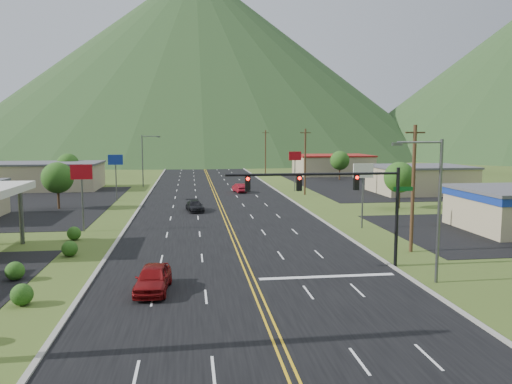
{
  "coord_description": "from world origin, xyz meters",
  "views": [
    {
      "loc": [
        -3.79,
        -18.8,
        9.37
      ],
      "look_at": [
        1.61,
        21.89,
        4.5
      ],
      "focal_mm": 35.0,
      "sensor_mm": 36.0,
      "label": 1
    }
  ],
  "objects": [
    {
      "name": "utility_pole_d",
      "position": [
        13.5,
        135.0,
        5.13
      ],
      "size": [
        1.6,
        0.28,
        10.0
      ],
      "color": "#382314",
      "rests_on": "ground"
    },
    {
      "name": "mountain_n",
      "position": [
        0.0,
        220.0,
        42.5
      ],
      "size": [
        220.0,
        220.0,
        85.0
      ],
      "primitive_type": "cone",
      "color": "#1F3C1B",
      "rests_on": "ground"
    },
    {
      "name": "pole_sign_east_b",
      "position": [
        13.0,
        60.0,
        5.05
      ],
      "size": [
        2.0,
        0.18,
        6.4
      ],
      "color": "#59595E",
      "rests_on": "ground"
    },
    {
      "name": "building_east_mid",
      "position": [
        32.0,
        55.0,
        2.16
      ],
      "size": [
        14.4,
        11.4,
        4.3
      ],
      "color": "tan",
      "rests_on": "ground"
    },
    {
      "name": "car_red_far",
      "position": [
        3.94,
        59.2,
        0.7
      ],
      "size": [
        2.18,
        4.45,
        1.41
      ],
      "primitive_type": "imported",
      "rotation": [
        0.0,
        0.0,
        3.31
      ],
      "color": "maroon",
      "rests_on": "ground"
    },
    {
      "name": "traffic_signal",
      "position": [
        6.48,
        14.0,
        5.33
      ],
      "size": [
        13.1,
        0.43,
        7.0
      ],
      "color": "black",
      "rests_on": "ground"
    },
    {
      "name": "pole_sign_east_a",
      "position": [
        13.0,
        28.0,
        5.05
      ],
      "size": [
        2.0,
        0.18,
        6.4
      ],
      "color": "#59595E",
      "rests_on": "ground"
    },
    {
      "name": "pole_sign_west_a",
      "position": [
        -14.0,
        30.0,
        5.05
      ],
      "size": [
        2.0,
        0.18,
        6.4
      ],
      "color": "#59595E",
      "rests_on": "ground"
    },
    {
      "name": "streetlight_east",
      "position": [
        11.18,
        10.0,
        5.18
      ],
      "size": [
        3.28,
        0.25,
        9.0
      ],
      "color": "#59595E",
      "rests_on": "ground"
    },
    {
      "name": "utility_pole_c",
      "position": [
        13.5,
        95.0,
        5.13
      ],
      "size": [
        1.6,
        0.28,
        10.0
      ],
      "color": "#382314",
      "rests_on": "ground"
    },
    {
      "name": "curb_west",
      "position": [
        -10.15,
        0.0,
        0.0
      ],
      "size": [
        0.3,
        460.0,
        0.14
      ],
      "primitive_type": "cube",
      "color": "gray",
      "rests_on": "ground"
    },
    {
      "name": "car_dark_mid",
      "position": [
        -3.29,
        40.71,
        0.63
      ],
      "size": [
        2.41,
        4.58,
        1.27
      ],
      "primitive_type": "imported",
      "rotation": [
        0.0,
        0.0,
        0.15
      ],
      "color": "black",
      "rests_on": "ground"
    },
    {
      "name": "building_west_far",
      "position": [
        -28.0,
        68.0,
        2.26
      ],
      "size": [
        18.4,
        11.4,
        4.5
      ],
      "color": "tan",
      "rests_on": "ground"
    },
    {
      "name": "building_east_far",
      "position": [
        28.0,
        90.0,
        2.26
      ],
      "size": [
        16.4,
        12.4,
        4.5
      ],
      "color": "tan",
      "rests_on": "ground"
    },
    {
      "name": "car_red_near",
      "position": [
        -6.06,
        10.39,
        0.8
      ],
      "size": [
        2.24,
        4.8,
        1.59
      ],
      "primitive_type": "imported",
      "rotation": [
        0.0,
        0.0,
        -0.08
      ],
      "color": "maroon",
      "rests_on": "ground"
    },
    {
      "name": "pole_sign_west_b",
      "position": [
        -14.0,
        52.0,
        5.05
      ],
      "size": [
        2.0,
        0.18,
        6.4
      ],
      "color": "#59595E",
      "rests_on": "ground"
    },
    {
      "name": "tree_east_a",
      "position": [
        22.0,
        40.0,
        3.89
      ],
      "size": [
        3.84,
        3.84,
        5.82
      ],
      "color": "#382314",
      "rests_on": "ground"
    },
    {
      "name": "utility_pole_a",
      "position": [
        13.5,
        18.0,
        5.13
      ],
      "size": [
        1.6,
        0.28,
        10.0
      ],
      "color": "#382314",
      "rests_on": "ground"
    },
    {
      "name": "road",
      "position": [
        0.0,
        0.0,
        0.0
      ],
      "size": [
        20.0,
        460.0,
        0.04
      ],
      "primitive_type": "cube",
      "color": "black",
      "rests_on": "ground"
    },
    {
      "name": "utility_pole_b",
      "position": [
        13.5,
        55.0,
        5.13
      ],
      "size": [
        1.6,
        0.28,
        10.0
      ],
      "color": "#382314",
      "rests_on": "ground"
    },
    {
      "name": "streetlight_west",
      "position": [
        -11.68,
        70.0,
        5.18
      ],
      "size": [
        3.28,
        0.25,
        9.0
      ],
      "color": "#59595E",
      "rests_on": "ground"
    },
    {
      "name": "ground",
      "position": [
        0.0,
        0.0,
        0.0
      ],
      "size": [
        500.0,
        500.0,
        0.0
      ],
      "primitive_type": "plane",
      "color": "#2D3E16",
      "rests_on": "ground"
    },
    {
      "name": "tree_east_b",
      "position": [
        26.0,
        78.0,
        3.89
      ],
      "size": [
        3.84,
        3.84,
        5.82
      ],
      "color": "#382314",
      "rests_on": "ground"
    },
    {
      "name": "tree_west_a",
      "position": [
        -20.0,
        45.0,
        3.89
      ],
      "size": [
        3.84,
        3.84,
        5.82
      ],
      "color": "#382314",
      "rests_on": "ground"
    },
    {
      "name": "tree_west_b",
      "position": [
        -25.0,
        72.0,
        3.89
      ],
      "size": [
        3.84,
        3.84,
        5.82
      ],
      "color": "#382314",
      "rests_on": "ground"
    }
  ]
}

